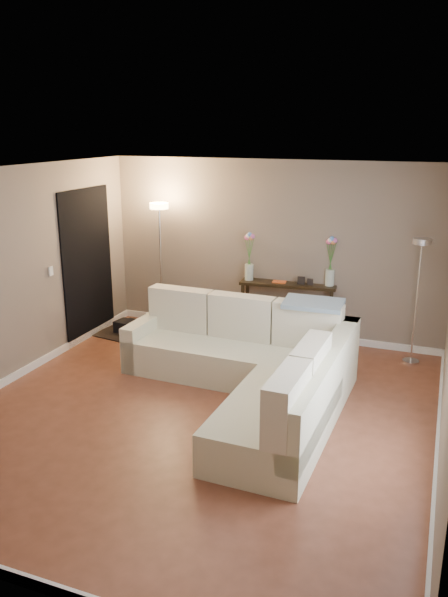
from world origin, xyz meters
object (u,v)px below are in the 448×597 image
(console_table, at_px, (282,306))
(floor_lamp_unlit, at_px, (419,276))
(floor_lamp_lit, at_px, (160,241))
(sectional_sofa, at_px, (254,366))

(console_table, distance_m, floor_lamp_unlit, 2.04)
(console_table, xyz_separation_m, floor_lamp_unlit, (1.89, -0.30, 0.71))
(console_table, height_order, floor_lamp_unlit, floor_lamp_unlit)
(console_table, distance_m, floor_lamp_lit, 2.07)
(sectional_sofa, height_order, floor_lamp_unlit, floor_lamp_unlit)
(sectional_sofa, xyz_separation_m, console_table, (-0.24, 2.01, 0.12))
(console_table, xyz_separation_m, floor_lamp_lit, (-1.85, -0.26, 0.90))
(sectional_sofa, distance_m, floor_lamp_unlit, 2.51)
(sectional_sofa, xyz_separation_m, floor_lamp_lit, (-2.08, 1.75, 1.01))
(floor_lamp_lit, height_order, floor_lamp_unlit, floor_lamp_lit)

